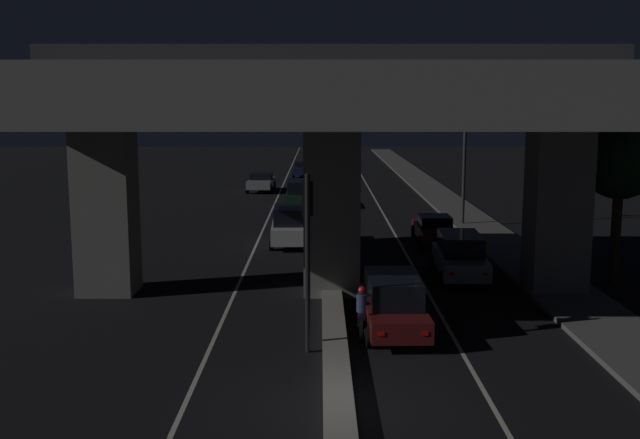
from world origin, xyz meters
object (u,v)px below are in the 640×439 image
(car_dark_green_second_oncoming, at_px, (297,193))
(car_dark_blue_fourth_oncoming, at_px, (300,169))
(car_dark_red_third, at_px, (431,229))
(car_white_lead_oncoming, at_px, (287,226))
(car_silver_third_oncoming, at_px, (258,182))
(pedestrian_on_sidewalk, at_px, (568,258))
(motorcycle_white_filtering_mid, at_px, (349,254))
(car_dark_red_lead, at_px, (390,303))
(car_silver_second, at_px, (457,255))
(street_lamp, at_px, (454,148))
(motorcycle_black_filtering_near, at_px, (359,314))
(traffic_light_left_of_median, at_px, (305,231))

(car_dark_green_second_oncoming, distance_m, car_dark_blue_fourth_oncoming, 21.04)
(car_dark_red_third, bearing_deg, car_white_lead_oncoming, 92.85)
(car_silver_third_oncoming, relative_size, pedestrian_on_sidewalk, 2.51)
(motorcycle_white_filtering_mid, relative_size, pedestrian_on_sidewalk, 1.06)
(car_dark_red_lead, xyz_separation_m, car_silver_third_oncoming, (-6.69, 35.54, -0.13))
(car_silver_second, distance_m, car_dark_green_second_oncoming, 20.65)
(street_lamp, height_order, car_silver_second, street_lamp)
(car_dark_red_lead, height_order, motorcycle_black_filtering_near, car_dark_red_lead)
(car_white_lead_oncoming, relative_size, car_dark_green_second_oncoming, 1.09)
(car_silver_third_oncoming, distance_m, car_dark_blue_fourth_oncoming, 12.30)
(car_dark_green_second_oncoming, relative_size, car_dark_blue_fourth_oncoming, 0.94)
(car_dark_green_second_oncoming, bearing_deg, street_lamp, 49.50)
(car_dark_blue_fourth_oncoming, bearing_deg, motorcycle_black_filtering_near, 5.39)
(motorcycle_black_filtering_near, bearing_deg, street_lamp, -13.29)
(traffic_light_left_of_median, bearing_deg, car_dark_blue_fourth_oncoming, 91.39)
(car_silver_second, height_order, pedestrian_on_sidewalk, pedestrian_on_sidewalk)
(street_lamp, distance_m, car_white_lead_oncoming, 10.96)
(car_dark_red_lead, height_order, motorcycle_white_filtering_mid, car_dark_red_lead)
(car_dark_red_lead, xyz_separation_m, pedestrian_on_sidewalk, (7.26, 5.84, 0.13))
(traffic_light_left_of_median, distance_m, car_silver_second, 10.74)
(car_dark_red_lead, xyz_separation_m, motorcycle_black_filtering_near, (-0.94, -0.35, -0.25))
(car_dark_red_third, height_order, motorcycle_black_filtering_near, motorcycle_black_filtering_near)
(car_silver_third_oncoming, relative_size, motorcycle_white_filtering_mid, 2.36)
(traffic_light_left_of_median, xyz_separation_m, car_dark_green_second_oncoming, (-0.94, 28.25, -2.39))
(car_silver_second, bearing_deg, street_lamp, -6.61)
(street_lamp, xyz_separation_m, car_silver_second, (-2.01, -12.29, -3.42))
(traffic_light_left_of_median, height_order, car_dark_red_lead, traffic_light_left_of_median)
(traffic_light_left_of_median, bearing_deg, car_white_lead_oncoming, 94.09)
(street_lamp, distance_m, car_silver_second, 12.91)
(car_dark_red_lead, bearing_deg, car_silver_third_oncoming, 9.24)
(street_lamp, xyz_separation_m, car_dark_red_third, (-1.92, -5.13, -3.60))
(motorcycle_white_filtering_mid, bearing_deg, traffic_light_left_of_median, 168.43)
(car_dark_blue_fourth_oncoming, xyz_separation_m, motorcycle_black_filtering_near, (2.75, -47.82, -0.08))
(traffic_light_left_of_median, bearing_deg, car_dark_red_lead, 35.96)
(car_white_lead_oncoming, relative_size, motorcycle_white_filtering_mid, 2.42)
(car_dark_red_lead, distance_m, car_silver_second, 7.64)
(car_dark_red_lead, relative_size, car_white_lead_oncoming, 1.07)
(car_white_lead_oncoming, xyz_separation_m, motorcycle_black_filtering_near, (2.67, -14.11, -0.31))
(car_dark_red_lead, relative_size, motorcycle_black_filtering_near, 2.42)
(traffic_light_left_of_median, distance_m, street_lamp, 22.42)
(car_white_lead_oncoming, height_order, motorcycle_black_filtering_near, car_white_lead_oncoming)
(car_dark_green_second_oncoming, xyz_separation_m, motorcycle_black_filtering_near, (2.50, -26.79, -0.33))
(car_white_lead_oncoming, distance_m, car_dark_green_second_oncoming, 12.68)
(street_lamp, height_order, car_white_lead_oncoming, street_lamp)
(car_silver_third_oncoming, bearing_deg, car_dark_blue_fourth_oncoming, 167.90)
(street_lamp, bearing_deg, traffic_light_left_of_median, -110.33)
(car_dark_red_lead, height_order, car_dark_red_third, car_dark_red_lead)
(car_dark_green_second_oncoming, relative_size, pedestrian_on_sidewalk, 2.35)
(car_dark_red_lead, xyz_separation_m, car_dark_blue_fourth_oncoming, (-3.69, 47.47, -0.17))
(motorcycle_black_filtering_near, distance_m, motorcycle_white_filtering_mid, 8.74)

